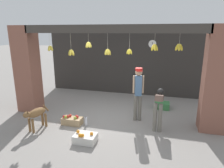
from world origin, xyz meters
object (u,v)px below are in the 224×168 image
object	(u,v)px
dog	(36,114)
shopkeeper	(138,90)
worker_stooping	(159,105)
fruit_crate_apples	(72,120)
produce_box_green	(162,105)
fruit_crate_oranges	(85,138)
water_bottle	(86,121)
wall_clock	(152,44)

from	to	relation	value
dog	shopkeeper	bearing A→B (deg)	132.53
dog	worker_stooping	size ratio (longest dim) A/B	0.79
fruit_crate_apples	produce_box_green	xyz separation A→B (m)	(2.64, 2.02, 0.00)
shopkeeper	worker_stooping	distance (m)	0.80
fruit_crate_oranges	produce_box_green	distance (m)	3.42
water_bottle	wall_clock	distance (m)	4.37
dog	wall_clock	size ratio (longest dim) A/B	2.50
water_bottle	dog	bearing A→B (deg)	-154.94
shopkeeper	water_bottle	distance (m)	1.85
dog	fruit_crate_oranges	world-z (taller)	dog
worker_stooping	produce_box_green	size ratio (longest dim) A/B	2.05
dog	fruit_crate_apples	bearing A→B (deg)	140.78
dog	fruit_crate_apples	distance (m)	1.07
produce_box_green	water_bottle	xyz separation A→B (m)	(-2.18, -2.00, 0.02)
fruit_crate_oranges	wall_clock	bearing A→B (deg)	73.16
dog	fruit_crate_oranges	size ratio (longest dim) A/B	1.51
worker_stooping	wall_clock	size ratio (longest dim) A/B	3.15
dog	water_bottle	bearing A→B (deg)	130.78
fruit_crate_apples	dog	bearing A→B (deg)	-144.95
wall_clock	fruit_crate_apples	bearing A→B (deg)	-120.99
wall_clock	dog	bearing A→B (deg)	-125.70
produce_box_green	water_bottle	bearing A→B (deg)	-137.49
fruit_crate_oranges	worker_stooping	bearing A→B (deg)	36.02
dog	wall_clock	bearing A→B (deg)	160.03
fruit_crate_apples	wall_clock	distance (m)	4.58
shopkeeper	fruit_crate_apples	size ratio (longest dim) A/B	2.83
dog	water_bottle	world-z (taller)	dog
produce_box_green	water_bottle	world-z (taller)	water_bottle
worker_stooping	fruit_crate_apples	distance (m)	2.66
water_bottle	produce_box_green	bearing A→B (deg)	42.51
fruit_crate_oranges	fruit_crate_apples	xyz separation A→B (m)	(-0.78, 0.85, 0.01)
fruit_crate_apples	worker_stooping	bearing A→B (deg)	9.77
dog	produce_box_green	size ratio (longest dim) A/B	1.62
produce_box_green	water_bottle	size ratio (longest dim) A/B	1.78
worker_stooping	water_bottle	distance (m)	2.22
worker_stooping	fruit_crate_apples	world-z (taller)	worker_stooping
fruit_crate_oranges	produce_box_green	xyz separation A→B (m)	(1.86, 2.87, 0.01)
worker_stooping	wall_clock	distance (m)	3.43
dog	produce_box_green	bearing A→B (deg)	142.63
shopkeeper	fruit_crate_apples	distance (m)	2.24
shopkeeper	produce_box_green	xyz separation A→B (m)	(0.74, 1.22, -0.89)
fruit_crate_oranges	dog	bearing A→B (deg)	170.45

